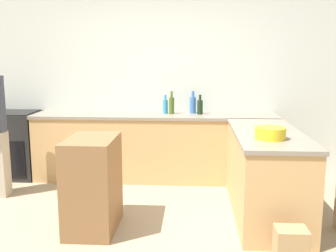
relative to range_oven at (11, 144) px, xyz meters
name	(u,v)px	position (x,y,z in m)	size (l,w,h in m)	color
ground_plane	(136,239)	(2.01, -1.81, -0.45)	(14.00, 14.00, 0.00)	tan
wall_back	(157,79)	(2.01, 0.33, 0.90)	(8.00, 0.06, 2.70)	silver
counter_back	(155,147)	(2.01, 0.00, 0.00)	(3.26, 0.62, 0.90)	tan
counter_peninsula	(266,173)	(3.30, -1.14, 0.00)	(0.69, 1.71, 0.90)	tan
range_oven	(11,144)	(0.00, 0.00, 0.00)	(0.76, 0.60, 0.91)	black
island_table	(93,184)	(1.57, -1.61, 0.00)	(0.45, 0.69, 0.91)	brown
mixing_bowl	(270,133)	(3.25, -1.51, 0.50)	(0.29, 0.29, 0.11)	yellow
olive_oil_bottle	(172,105)	(2.24, 0.04, 0.57)	(0.07, 0.07, 0.30)	#475B1E
wine_bottle_dark	(200,107)	(2.62, 0.03, 0.55)	(0.07, 0.07, 0.26)	black
dish_soap_bottle	(165,106)	(2.15, 0.08, 0.55)	(0.07, 0.07, 0.25)	#338CBF
water_bottle_blue	(193,104)	(2.52, 0.13, 0.56)	(0.08, 0.08, 0.30)	#386BB7
paper_bag	(290,249)	(3.31, -2.25, -0.28)	(0.25, 0.20, 0.34)	#A88456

